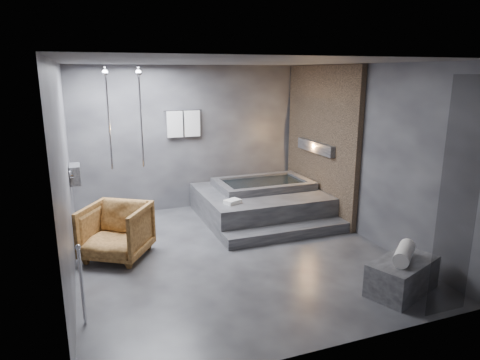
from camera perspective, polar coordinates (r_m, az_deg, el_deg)
name	(u,v)px	position (r m, az deg, el deg)	size (l,w,h in m)	color
room	(252,136)	(6.46, 1.67, 5.85)	(5.00, 5.04, 2.82)	#28282B
tub_deck	(260,203)	(8.12, 2.65, -3.13)	(2.20, 2.00, 0.50)	#2D2D2F
tub_step	(288,232)	(7.17, 6.38, -6.97)	(2.20, 0.36, 0.18)	#2D2D2F
concrete_bench	(402,276)	(5.80, 20.80, -11.88)	(0.93, 0.51, 0.42)	#323335
driftwood_chair	(116,231)	(6.56, -16.17, -6.60)	(0.86, 0.88, 0.80)	#4E2F13
rolled_towel	(404,253)	(5.67, 21.05, -9.10)	(0.19, 0.19, 0.54)	white
deck_towel	(232,202)	(7.26, -1.01, -2.90)	(0.26, 0.19, 0.07)	silver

